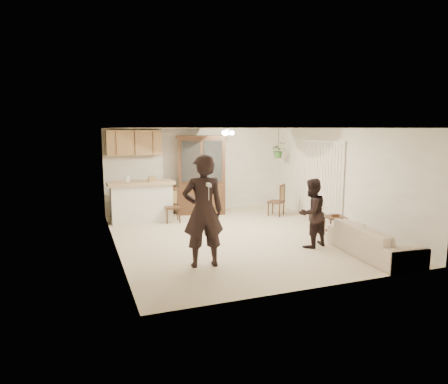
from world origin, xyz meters
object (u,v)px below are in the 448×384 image
object	(u,v)px
chair_bar	(173,213)
chair_hutch_right	(276,207)
sofa	(373,238)
adult	(203,218)
chair_hutch_left	(167,206)
side_table	(334,226)
china_hutch	(202,175)
child	(311,216)

from	to	relation	value
chair_bar	chair_hutch_right	distance (m)	3.00
chair_bar	chair_hutch_right	world-z (taller)	chair_hutch_right
sofa	adult	bearing A→B (deg)	84.04
sofa	chair_hutch_left	distance (m)	5.97
side_table	chair_bar	xyz separation A→B (m)	(-3.19, 2.76, 0.01)
chair_hutch_left	chair_hutch_right	size ratio (longest dim) A/B	1.04
sofa	side_table	size ratio (longest dim) A/B	3.49
chair_bar	chair_hutch_left	size ratio (longest dim) A/B	0.95
china_hutch	chair_hutch_right	world-z (taller)	china_hutch
child	chair_hutch_left	world-z (taller)	child
adult	chair_hutch_right	distance (m)	4.72
adult	sofa	bearing A→B (deg)	175.38
china_hutch	chair_bar	xyz separation A→B (m)	(-1.08, -0.78, -0.88)
child	chair_hutch_left	bearing A→B (deg)	-80.04
china_hutch	chair_hutch_left	bearing A→B (deg)	-173.29
child	chair_bar	xyz separation A→B (m)	(-2.23, 3.26, -0.42)
sofa	chair_hutch_left	size ratio (longest dim) A/B	1.95
sofa	side_table	world-z (taller)	sofa
chair_hutch_left	side_table	bearing A→B (deg)	-19.64
china_hutch	chair_hutch_right	size ratio (longest dim) A/B	2.49
adult	chair_bar	xyz separation A→B (m)	(0.26, 3.62, -0.64)
china_hutch	chair_bar	bearing A→B (deg)	-127.84
child	chair_hutch_left	distance (m)	4.75
china_hutch	chair_hutch_left	world-z (taller)	china_hutch
adult	child	world-z (taller)	adult
sofa	chair_hutch_left	xyz separation A→B (m)	(-2.99, 5.17, -0.10)
china_hutch	chair_bar	size ratio (longest dim) A/B	2.52
chair_bar	chair_hutch_left	xyz separation A→B (m)	(0.06, 0.95, 0.01)
child	china_hutch	size ratio (longest dim) A/B	0.59
china_hutch	child	bearing A→B (deg)	-57.95
chair_bar	sofa	bearing A→B (deg)	-49.34
side_table	chair_hutch_left	world-z (taller)	chair_hutch_left
adult	chair_hutch_right	world-z (taller)	adult
adult	child	bearing A→B (deg)	-166.02
chair_hutch_left	chair_bar	bearing A→B (deg)	-63.41
sofa	child	distance (m)	1.30
sofa	china_hutch	distance (m)	5.44
sofa	china_hutch	xyz separation A→B (m)	(-1.97, 5.01, 0.77)
chair_hutch_right	china_hutch	bearing A→B (deg)	-70.24
chair_hutch_right	sofa	bearing A→B (deg)	49.25
side_table	sofa	bearing A→B (deg)	-95.56
child	chair_bar	world-z (taller)	child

